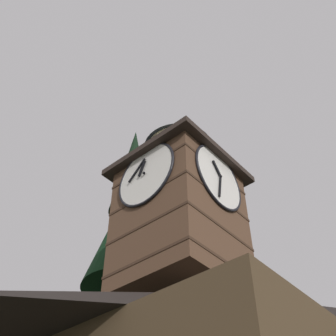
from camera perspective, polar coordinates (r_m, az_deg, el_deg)
The scene contains 2 objects.
clock_tower at distance 16.58m, azimuth 1.50°, elevation -5.46°, with size 4.35×4.35×7.90m.
flying_bird_low at distance 25.12m, azimuth 6.22°, elevation 2.17°, with size 0.33×0.57×0.11m.
Camera 1 is at (10.80, 5.45, 1.25)m, focal length 47.35 mm.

